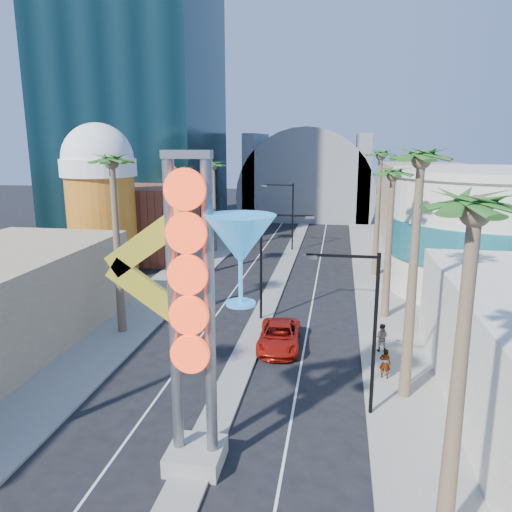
{
  "coord_description": "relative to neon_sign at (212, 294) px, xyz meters",
  "views": [
    {
      "loc": [
        5.35,
        -14.21,
        12.87
      ],
      "look_at": [
        -0.16,
        18.73,
        5.12
      ],
      "focal_mm": 35.0,
      "sensor_mm": 36.0,
      "label": 1
    }
  ],
  "objects": [
    {
      "name": "palm_1",
      "position": [
        -9.82,
        13.04,
        3.52
      ],
      "size": [
        2.4,
        2.4,
        12.7
      ],
      "color": "brown",
      "rests_on": "ground"
    },
    {
      "name": "red_pickup",
      "position": [
        1.1,
        12.29,
        -6.54
      ],
      "size": [
        2.84,
        5.68,
        1.54
      ],
      "primitive_type": "imported",
      "rotation": [
        0.0,
        0.0,
        0.05
      ],
      "color": "#AB160D",
      "rests_on": "ground"
    },
    {
      "name": "pedestrian_b",
      "position": [
        7.41,
        12.49,
        -6.27
      ],
      "size": [
        0.97,
        0.81,
        1.77
      ],
      "primitive_type": "imported",
      "rotation": [
        0.0,
        0.0,
        2.97
      ],
      "color": "gray",
      "rests_on": "sidewalk_east"
    },
    {
      "name": "canopy",
      "position": [
        -0.82,
        69.04,
        -3.0
      ],
      "size": [
        22.0,
        16.0,
        22.0
      ],
      "color": "slate",
      "rests_on": "ground"
    },
    {
      "name": "sidewalk_west",
      "position": [
        -10.32,
        32.04,
        -7.23
      ],
      "size": [
        5.0,
        100.0,
        0.15
      ],
      "primitive_type": "cube",
      "color": "gray",
      "rests_on": "ground"
    },
    {
      "name": "palm_2",
      "position": [
        -9.82,
        27.04,
        2.17
      ],
      "size": [
        2.4,
        2.4,
        11.2
      ],
      "color": "brown",
      "rests_on": "ground"
    },
    {
      "name": "palm_5",
      "position": [
        8.18,
        7.04,
        3.96
      ],
      "size": [
        2.4,
        2.4,
        13.2
      ],
      "color": "brown",
      "rests_on": "ground"
    },
    {
      "name": "median",
      "position": [
        -0.82,
        35.04,
        -7.23
      ],
      "size": [
        1.6,
        84.0,
        0.15
      ],
      "primitive_type": "cube",
      "color": "gray",
      "rests_on": "ground"
    },
    {
      "name": "palm_3",
      "position": [
        -9.82,
        39.04,
        2.17
      ],
      "size": [
        2.4,
        2.4,
        11.2
      ],
      "color": "brown",
      "rests_on": "ground"
    },
    {
      "name": "pedestrian_a",
      "position": [
        7.34,
        8.82,
        -6.31
      ],
      "size": [
        0.7,
        0.55,
        1.7
      ],
      "primitive_type": "imported",
      "rotation": [
        0.0,
        0.0,
        2.89
      ],
      "color": "gray",
      "rests_on": "sidewalk_east"
    },
    {
      "name": "sidewalk_east",
      "position": [
        8.68,
        32.04,
        -7.23
      ],
      "size": [
        5.0,
        100.0,
        0.15
      ],
      "primitive_type": "cube",
      "color": "gray",
      "rests_on": "ground"
    },
    {
      "name": "beer_mug",
      "position": [
        -17.82,
        27.04,
        0.54
      ],
      "size": [
        7.0,
        7.0,
        14.5
      ],
      "color": "orange",
      "rests_on": "ground"
    },
    {
      "name": "turquoise_building",
      "position": [
        17.18,
        27.04,
        -2.06
      ],
      "size": [
        16.6,
        16.6,
        10.6
      ],
      "color": "beige",
      "rests_on": "ground"
    },
    {
      "name": "brick_filler_west",
      "position": [
        -16.82,
        35.04,
        -3.31
      ],
      "size": [
        10.0,
        10.0,
        8.0
      ],
      "primitive_type": "cube",
      "color": "brown",
      "rests_on": "ground"
    },
    {
      "name": "streetlight_0",
      "position": [
        -0.27,
        17.04,
        -2.43
      ],
      "size": [
        3.79,
        0.25,
        8.0
      ],
      "color": "black",
      "rests_on": "ground"
    },
    {
      "name": "palm_7",
      "position": [
        8.18,
        31.04,
        3.52
      ],
      "size": [
        2.4,
        2.4,
        12.7
      ],
      "color": "brown",
      "rests_on": "ground"
    },
    {
      "name": "palm_4",
      "position": [
        8.18,
        -2.96,
        3.07
      ],
      "size": [
        2.4,
        2.4,
        12.2
      ],
      "color": "brown",
      "rests_on": "ground"
    },
    {
      "name": "palm_6",
      "position": [
        8.18,
        19.04,
        2.62
      ],
      "size": [
        2.4,
        2.4,
        11.7
      ],
      "color": "brown",
      "rests_on": "ground"
    },
    {
      "name": "neon_sign",
      "position": [
        0.0,
        0.0,
        0.0
      ],
      "size": [
        6.53,
        2.6,
        12.55
      ],
      "color": "gray",
      "rests_on": "ground"
    },
    {
      "name": "streetlight_2",
      "position": [
        5.91,
        5.04,
        -2.47
      ],
      "size": [
        3.45,
        0.25,
        8.0
      ],
      "color": "black",
      "rests_on": "ground"
    },
    {
      "name": "streetlight_1",
      "position": [
        -1.36,
        41.04,
        -2.43
      ],
      "size": [
        3.79,
        0.25,
        8.0
      ],
      "color": "black",
      "rests_on": "ground"
    },
    {
      "name": "hotel_tower",
      "position": [
        -22.82,
        49.04,
        17.69
      ],
      "size": [
        20.0,
        20.0,
        50.0
      ],
      "primitive_type": "cube",
      "color": "black",
      "rests_on": "ground"
    },
    {
      "name": "filler_east",
      "position": [
        15.18,
        45.04,
        -2.31
      ],
      "size": [
        10.0,
        20.0,
        10.0
      ],
      "primitive_type": "cube",
      "color": "tan",
      "rests_on": "ground"
    }
  ]
}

